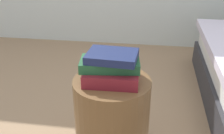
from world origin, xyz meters
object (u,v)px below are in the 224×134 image
Objects in this scene: side_table at (112,124)px; book_maroon at (111,75)px; book_navy at (112,56)px; book_forest at (110,64)px.

book_maroon is at bearing -118.35° from side_table.
book_navy is at bearing 66.33° from book_maroon.
book_navy reaches higher than book_forest.
book_navy is (0.01, -0.00, 0.04)m from book_forest.
book_forest reaches higher than book_maroon.
book_forest reaches higher than side_table.
side_table is 2.04× the size of book_maroon.
book_forest is at bearing 177.03° from book_navy.
book_navy reaches higher than book_maroon.
book_forest is 1.20× the size of book_navy.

